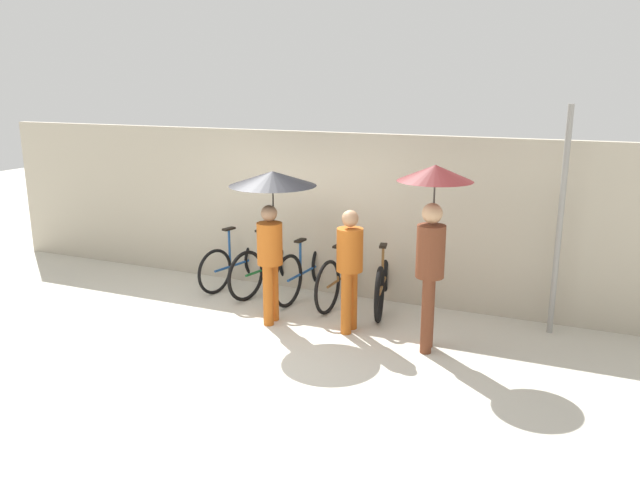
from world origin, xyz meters
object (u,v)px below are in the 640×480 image
(pedestrian_trailing, at_px, (433,214))
(pedestrian_leading, at_px, (272,201))
(pedestrian_center, at_px, (350,262))
(parked_bicycle_0, at_px, (238,262))
(parked_bicycle_1, at_px, (272,266))
(parked_bicycle_4, at_px, (384,281))
(parked_bicycle_3, at_px, (344,276))
(parked_bicycle_2, at_px, (307,270))

(pedestrian_trailing, bearing_deg, pedestrian_leading, 170.59)
(pedestrian_center, bearing_deg, pedestrian_trailing, -2.21)
(parked_bicycle_0, relative_size, parked_bicycle_1, 0.90)
(parked_bicycle_1, xyz_separation_m, pedestrian_trailing, (2.60, -1.08, 1.20))
(parked_bicycle_4, xyz_separation_m, pedestrian_center, (-0.13, -0.98, 0.51))
(parked_bicycle_1, xyz_separation_m, parked_bicycle_3, (1.15, -0.04, 0.00))
(parked_bicycle_0, bearing_deg, parked_bicycle_3, -79.14)
(parked_bicycle_0, height_order, parked_bicycle_1, parked_bicycle_0)
(parked_bicycle_0, relative_size, parked_bicycle_2, 0.90)
(parked_bicycle_2, xyz_separation_m, pedestrian_leading, (-0.01, -1.03, 1.17))
(parked_bicycle_2, height_order, parked_bicycle_3, parked_bicycle_2)
(parked_bicycle_3, relative_size, parked_bicycle_4, 0.98)
(parked_bicycle_4, bearing_deg, parked_bicycle_1, 77.52)
(pedestrian_leading, height_order, pedestrian_center, pedestrian_leading)
(parked_bicycle_2, xyz_separation_m, parked_bicycle_3, (0.58, -0.04, -0.01))
(parked_bicycle_3, distance_m, pedestrian_center, 1.17)
(parked_bicycle_1, bearing_deg, pedestrian_center, -109.08)
(pedestrian_leading, relative_size, pedestrian_trailing, 0.91)
(parked_bicycle_2, distance_m, parked_bicycle_4, 1.15)
(parked_bicycle_1, relative_size, parked_bicycle_2, 1.00)
(parked_bicycle_2, bearing_deg, parked_bicycle_1, 95.27)
(pedestrian_trailing, bearing_deg, parked_bicycle_0, 152.95)
(parked_bicycle_3, bearing_deg, pedestrian_center, -151.70)
(parked_bicycle_3, distance_m, parked_bicycle_4, 0.58)
(pedestrian_leading, bearing_deg, pedestrian_trailing, -7.96)
(pedestrian_leading, bearing_deg, parked_bicycle_0, 131.05)
(parked_bicycle_1, bearing_deg, parked_bicycle_4, -77.65)
(parked_bicycle_2, bearing_deg, pedestrian_leading, -175.13)
(parked_bicycle_1, xyz_separation_m, pedestrian_leading, (0.57, -1.03, 1.18))
(parked_bicycle_1, distance_m, parked_bicycle_2, 0.58)
(parked_bicycle_3, height_order, pedestrian_leading, pedestrian_leading)
(parked_bicycle_3, xyz_separation_m, pedestrian_trailing, (1.45, -1.04, 1.19))
(parked_bicycle_0, xyz_separation_m, parked_bicycle_3, (1.73, -0.06, 0.02))
(parked_bicycle_0, xyz_separation_m, parked_bicycle_4, (2.30, -0.04, 0.02))
(parked_bicycle_4, relative_size, pedestrian_trailing, 0.84)
(parked_bicycle_2, relative_size, pedestrian_center, 1.16)
(parked_bicycle_0, relative_size, pedestrian_trailing, 0.75)
(pedestrian_center, bearing_deg, parked_bicycle_0, 157.41)
(parked_bicycle_2, bearing_deg, pedestrian_trailing, -112.94)
(pedestrian_center, distance_m, pedestrian_trailing, 1.22)
(pedestrian_trailing, bearing_deg, parked_bicycle_4, 121.59)
(parked_bicycle_1, height_order, parked_bicycle_4, parked_bicycle_4)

